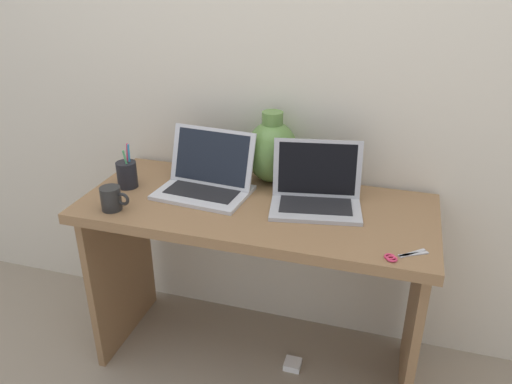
# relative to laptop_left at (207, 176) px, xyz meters

# --- Properties ---
(ground_plane) EXTENTS (6.00, 6.00, 0.00)m
(ground_plane) POSITION_rel_laptop_left_xyz_m (0.22, -0.06, -0.82)
(ground_plane) COLOR gray
(back_wall) EXTENTS (4.40, 0.04, 2.40)m
(back_wall) POSITION_rel_laptop_left_xyz_m (0.22, 0.26, 0.38)
(back_wall) COLOR beige
(back_wall) RESTS_ON ground
(desk) EXTENTS (1.32, 0.57, 0.76)m
(desk) POSITION_rel_laptop_left_xyz_m (0.22, -0.06, -0.24)
(desk) COLOR olive
(desk) RESTS_ON ground
(laptop_left) EXTENTS (0.37, 0.28, 0.23)m
(laptop_left) POSITION_rel_laptop_left_xyz_m (0.00, 0.00, 0.00)
(laptop_left) COLOR silver
(laptop_left) RESTS_ON desk
(laptop_right) EXTENTS (0.36, 0.28, 0.23)m
(laptop_right) POSITION_rel_laptop_left_xyz_m (0.43, 0.00, 0.00)
(laptop_right) COLOR #B2B2B7
(laptop_right) RESTS_ON desk
(green_vase) EXTENTS (0.21, 0.21, 0.29)m
(green_vase) POSITION_rel_laptop_left_xyz_m (0.22, 0.16, 0.07)
(green_vase) COLOR #5B843D
(green_vase) RESTS_ON desk
(coffee_mug) EXTENTS (0.11, 0.07, 0.09)m
(coffee_mug) POSITION_rel_laptop_left_xyz_m (-0.27, -0.25, -0.02)
(coffee_mug) COLOR black
(coffee_mug) RESTS_ON desk
(pen_cup) EXTENTS (0.08, 0.08, 0.18)m
(pen_cup) POSITION_rel_laptop_left_xyz_m (-0.32, -0.06, -0.01)
(pen_cup) COLOR black
(pen_cup) RESTS_ON desk
(scissors) EXTENTS (0.13, 0.11, 0.01)m
(scissors) POSITION_rel_laptop_left_xyz_m (0.74, -0.28, -0.06)
(scissors) COLOR #B7B7BC
(scissors) RESTS_ON desk
(power_brick) EXTENTS (0.07, 0.07, 0.03)m
(power_brick) POSITION_rel_laptop_left_xyz_m (0.38, -0.07, -0.80)
(power_brick) COLOR white
(power_brick) RESTS_ON ground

